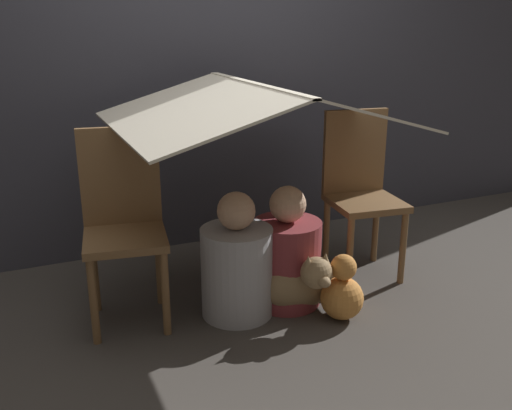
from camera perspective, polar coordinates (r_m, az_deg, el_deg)
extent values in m
plane|color=#47423D|center=(2.87, 1.58, -10.66)|extent=(8.80, 8.80, 0.00)
cube|color=#3D3D47|center=(3.51, -6.00, 15.92)|extent=(7.00, 0.05, 2.50)
cylinder|color=brown|center=(2.62, -15.94, -9.30)|extent=(0.04, 0.04, 0.41)
cylinder|color=brown|center=(2.63, -9.03, -8.75)|extent=(0.04, 0.04, 0.41)
cylinder|color=brown|center=(2.91, -15.85, -6.50)|extent=(0.04, 0.04, 0.41)
cylinder|color=brown|center=(2.91, -9.66, -6.01)|extent=(0.04, 0.04, 0.41)
cube|color=brown|center=(2.67, -12.95, -3.29)|extent=(0.42, 0.42, 0.04)
cube|color=brown|center=(2.76, -13.44, 2.84)|extent=(0.37, 0.09, 0.47)
cylinder|color=brown|center=(3.04, 9.35, -4.91)|extent=(0.04, 0.04, 0.41)
cylinder|color=brown|center=(3.18, 14.47, -4.20)|extent=(0.04, 0.04, 0.41)
cylinder|color=brown|center=(3.30, 7.04, -2.88)|extent=(0.04, 0.04, 0.41)
cylinder|color=brown|center=(3.43, 11.86, -2.31)|extent=(0.04, 0.04, 0.41)
cube|color=brown|center=(3.16, 10.92, 0.21)|extent=(0.41, 0.41, 0.04)
cube|color=brown|center=(3.24, 9.83, 5.33)|extent=(0.37, 0.08, 0.47)
cube|color=silver|center=(2.60, -6.70, 9.60)|extent=(0.66, 1.15, 0.19)
cube|color=silver|center=(2.86, 6.10, 10.40)|extent=(0.66, 1.15, 0.19)
cube|color=silver|center=(2.70, 0.00, 11.99)|extent=(0.04, 1.15, 0.01)
cylinder|color=#B2B2B7|center=(2.77, -1.92, -6.70)|extent=(0.35, 0.35, 0.44)
sphere|color=#D6A884|center=(2.65, -1.99, -0.59)|extent=(0.18, 0.18, 0.18)
cylinder|color=maroon|center=(2.88, 3.08, -5.76)|extent=(0.34, 0.34, 0.43)
sphere|color=#D6A884|center=(2.77, 3.19, 0.07)|extent=(0.18, 0.18, 0.18)
ellipsoid|color=#9E7F56|center=(2.85, 4.51, -7.73)|extent=(0.39, 0.19, 0.28)
sphere|color=#9E7F56|center=(2.68, 6.06, -6.76)|extent=(0.15, 0.15, 0.15)
ellipsoid|color=#9E7F56|center=(2.64, 6.79, -7.62)|extent=(0.06, 0.08, 0.05)
cone|color=#9E7F56|center=(2.64, 5.24, -5.74)|extent=(0.05, 0.05, 0.07)
cone|color=#9E7F56|center=(2.68, 6.96, -5.41)|extent=(0.05, 0.05, 0.07)
sphere|color=#D88C3F|center=(2.80, 8.59, -9.19)|extent=(0.21, 0.21, 0.21)
sphere|color=#D88C3F|center=(2.73, 8.75, -6.18)|extent=(0.13, 0.13, 0.13)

